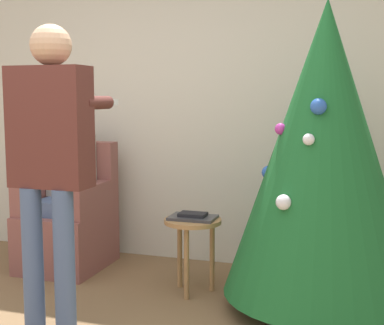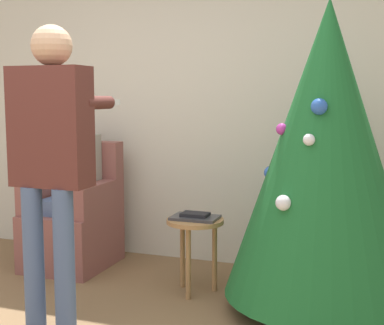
# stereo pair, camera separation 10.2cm
# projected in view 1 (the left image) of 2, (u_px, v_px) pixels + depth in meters

# --- Properties ---
(wall_back) EXTENTS (8.00, 0.06, 2.70)m
(wall_back) POSITION_uv_depth(u_px,v_px,m) (180.00, 101.00, 4.48)
(wall_back) COLOR beige
(wall_back) RESTS_ON ground_plane
(christmas_tree) EXTENTS (1.24, 1.24, 1.98)m
(christmas_tree) POSITION_uv_depth(u_px,v_px,m) (323.00, 150.00, 3.35)
(christmas_tree) COLOR brown
(christmas_tree) RESTS_ON ground_plane
(armchair) EXTENTS (0.61, 0.69, 1.01)m
(armchair) POSITION_uv_depth(u_px,v_px,m) (69.00, 222.00, 4.37)
(armchair) COLOR brown
(armchair) RESTS_ON ground_plane
(person_seated) EXTENTS (0.36, 0.46, 1.28)m
(person_seated) POSITION_uv_depth(u_px,v_px,m) (66.00, 181.00, 4.31)
(person_seated) COLOR #475B84
(person_seated) RESTS_ON ground_plane
(person_standing) EXTENTS (0.47, 0.57, 1.79)m
(person_standing) POSITION_uv_depth(u_px,v_px,m) (51.00, 149.00, 3.05)
(person_standing) COLOR #475B84
(person_standing) RESTS_ON ground_plane
(side_stool) EXTENTS (0.40, 0.40, 0.53)m
(side_stool) POSITION_uv_depth(u_px,v_px,m) (193.00, 232.00, 3.76)
(side_stool) COLOR #A37547
(side_stool) RESTS_ON ground_plane
(laptop) EXTENTS (0.32, 0.22, 0.02)m
(laptop) POSITION_uv_depth(u_px,v_px,m) (193.00, 217.00, 3.75)
(laptop) COLOR #38383D
(laptop) RESTS_ON side_stool
(book) EXTENTS (0.19, 0.13, 0.02)m
(book) POSITION_uv_depth(u_px,v_px,m) (193.00, 214.00, 3.74)
(book) COLOR black
(book) RESTS_ON laptop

